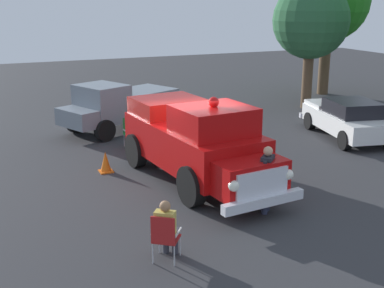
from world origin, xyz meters
name	(u,v)px	position (x,y,z in m)	size (l,w,h in m)	color
ground_plane	(191,179)	(0.00, 0.00, 0.00)	(60.00, 60.00, 0.00)	#333335
vintage_fire_truck	(196,140)	(0.15, 0.07, 1.20)	(6.14, 2.86, 2.59)	black
classic_hot_rod	(347,118)	(-1.87, 7.12, 0.75)	(4.65, 2.73, 1.46)	black
parked_pickup	(120,105)	(-6.34, -0.31, 0.99)	(3.61, 5.12, 1.90)	black
lawn_chair_near_truck	(165,235)	(4.18, -2.38, 0.59)	(0.69, 0.69, 1.02)	#B7BABF
lawn_chair_by_car	(182,130)	(-3.20, 1.02, 0.59)	(0.62, 0.63, 1.02)	#B7BABF
lawn_chair_spare	(131,130)	(-3.90, -0.63, 0.59)	(0.51, 0.52, 1.02)	#B7BABF
spectator_seated	(167,227)	(4.08, -2.30, 0.70)	(0.65, 0.62, 1.29)	#383842
spectator_standing	(267,175)	(2.86, 0.74, 0.96)	(0.52, 0.52, 1.68)	#2D334C
oak_tree_right	(329,1)	(-9.48, 11.85, 4.84)	(4.21, 4.21, 7.00)	brown
oak_tree_distant	(311,21)	(-6.87, 8.88, 4.01)	(3.48, 3.48, 5.79)	brown
traffic_cone	(106,162)	(-1.60, -2.12, 0.31)	(0.40, 0.40, 0.64)	orange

